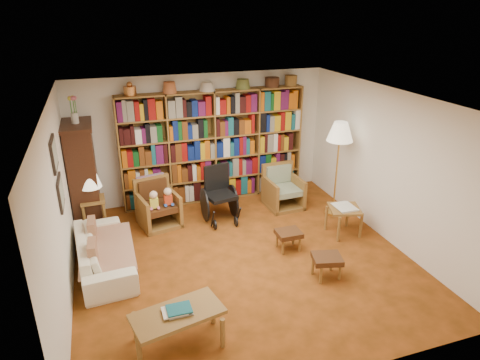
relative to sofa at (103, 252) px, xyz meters
name	(u,v)px	position (x,y,z in m)	size (l,w,h in m)	color
floor	(242,258)	(2.05, -0.42, -0.27)	(5.00, 5.00, 0.00)	#994817
ceiling	(243,100)	(2.05, -0.42, 2.23)	(5.00, 5.00, 0.00)	white
wall_back	(202,138)	(2.05, 2.08, 0.98)	(5.00, 5.00, 0.00)	white
wall_front	(328,283)	(2.05, -2.92, 0.98)	(5.00, 5.00, 0.00)	white
wall_left	(59,209)	(-0.45, -0.42, 0.98)	(5.00, 5.00, 0.00)	white
wall_right	(387,166)	(4.55, -0.42, 0.98)	(5.00, 5.00, 0.00)	white
bookshelf	(214,143)	(2.25, 1.91, 0.90)	(3.60, 0.30, 2.42)	brown
curio_cabinet	(83,174)	(-0.20, 1.58, 0.69)	(0.50, 0.95, 2.40)	#3E1C11
framed_pictures	(57,174)	(-0.43, -0.12, 1.36)	(0.03, 0.52, 0.97)	black
sofa	(103,252)	(0.00, 0.00, 0.00)	(0.72, 1.83, 0.53)	white
sofa_throw	(107,249)	(0.05, 0.00, 0.03)	(0.77, 1.45, 0.04)	beige
cushion_left	(92,232)	(-0.13, 0.35, 0.18)	(0.11, 0.36, 0.36)	maroon
cushion_right	(93,255)	(-0.13, -0.35, 0.18)	(0.11, 0.36, 0.36)	maroon
side_table_lamp	(94,207)	(-0.10, 1.26, 0.17)	(0.41, 0.41, 0.60)	brown
table_lamp	(90,180)	(-0.10, 1.26, 0.68)	(0.38, 0.38, 0.51)	gold
armchair_leather	(158,205)	(0.99, 1.18, 0.08)	(0.80, 0.83, 0.85)	brown
armchair_sage	(282,190)	(3.41, 1.16, 0.05)	(0.69, 0.71, 0.82)	brown
wheelchair	(219,195)	(2.09, 1.02, 0.19)	(0.58, 0.81, 1.01)	black
floor_lamp	(340,135)	(4.20, 0.52, 1.27)	(0.47, 0.47, 1.78)	gold
side_table_papers	(344,212)	(3.95, -0.23, 0.15)	(0.62, 0.62, 0.53)	brown
footstool_a	(289,235)	(2.84, -0.41, 0.00)	(0.39, 0.33, 0.33)	#452612
footstool_b	(327,260)	(3.04, -1.28, 0.02)	(0.48, 0.44, 0.35)	#452612
coffee_table	(178,316)	(0.76, -1.91, 0.12)	(1.12, 0.72, 0.50)	brown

